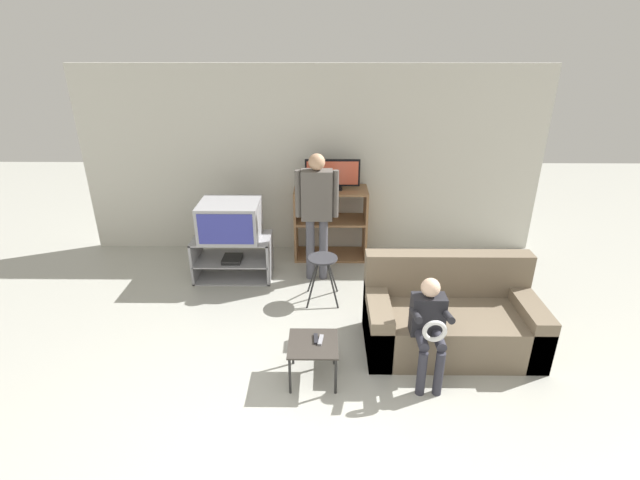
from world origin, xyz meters
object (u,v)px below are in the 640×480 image
at_px(television_main, 230,220).
at_px(folding_stool, 323,265).
at_px(television_flat, 332,175).
at_px(media_shelf, 330,223).
at_px(person_seated_child, 429,323).
at_px(tv_stand, 233,257).
at_px(remote_control_white, 321,340).
at_px(person_standing_adult, 317,206).
at_px(snack_table, 313,347).
at_px(remote_control_black, 316,339).
at_px(couch, 450,319).

xyz_separation_m(television_main, folding_stool, (1.17, -0.60, -0.32)).
xyz_separation_m(television_flat, folding_stool, (-0.12, -1.24, -0.73)).
distance_m(television_flat, folding_stool, 1.44).
bearing_deg(media_shelf, person_seated_child, -72.01).
distance_m(tv_stand, folding_stool, 1.32).
relative_size(media_shelf, remote_control_white, 6.99).
relative_size(media_shelf, person_standing_adult, 0.61).
bearing_deg(television_flat, person_seated_child, -72.56).
bearing_deg(snack_table, folding_stool, 86.77).
height_order(tv_stand, folding_stool, folding_stool).
distance_m(television_main, person_seated_child, 2.91).
distance_m(tv_stand, television_flat, 1.72).
distance_m(snack_table, person_seated_child, 1.05).
bearing_deg(media_shelf, television_main, -154.28).
bearing_deg(tv_stand, remote_control_white, -59.37).
relative_size(media_shelf, folding_stool, 1.77).
relative_size(television_flat, snack_table, 1.65).
distance_m(television_main, snack_table, 2.33).
height_order(television_main, person_seated_child, television_main).
bearing_deg(folding_stool, media_shelf, 85.18).
bearing_deg(remote_control_white, media_shelf, 95.76).
bearing_deg(folding_stool, television_flat, 84.27).
relative_size(television_main, remote_control_black, 5.18).
distance_m(media_shelf, remote_control_black, 2.58).
xyz_separation_m(remote_control_black, person_seated_child, (1.00, -0.03, 0.19)).
distance_m(tv_stand, couch, 2.85).
distance_m(remote_control_white, person_standing_adult, 2.01).
height_order(remote_control_black, person_seated_child, person_seated_child).
bearing_deg(tv_stand, snack_table, -61.24).
distance_m(remote_control_black, couch, 1.43).
bearing_deg(television_flat, person_standing_adult, -106.24).
bearing_deg(remote_control_black, snack_table, -119.41).
bearing_deg(person_standing_adult, media_shelf, 75.03).
bearing_deg(remote_control_white, remote_control_black, 166.00).
bearing_deg(television_main, person_standing_adult, -2.81).
xyz_separation_m(folding_stool, remote_control_black, (-0.06, -1.35, -0.06)).
bearing_deg(television_flat, snack_table, -94.41).
distance_m(television_main, couch, 2.91).
bearing_deg(folding_stool, remote_control_white, -90.49).
distance_m(media_shelf, remote_control_white, 2.59).
xyz_separation_m(media_shelf, remote_control_black, (-0.16, -2.57, -0.11)).
height_order(snack_table, couch, couch).
relative_size(media_shelf, television_flat, 1.36).
relative_size(media_shelf, remote_control_black, 6.99).
bearing_deg(television_flat, remote_control_white, -92.98).
xyz_separation_m(television_main, remote_control_black, (1.12, -1.95, -0.39)).
bearing_deg(television_main, person_seated_child, -43.12).
xyz_separation_m(television_main, snack_table, (1.09, -2.00, -0.44)).
bearing_deg(television_main, tv_stand, -77.67).
distance_m(snack_table, remote_control_black, 0.08).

